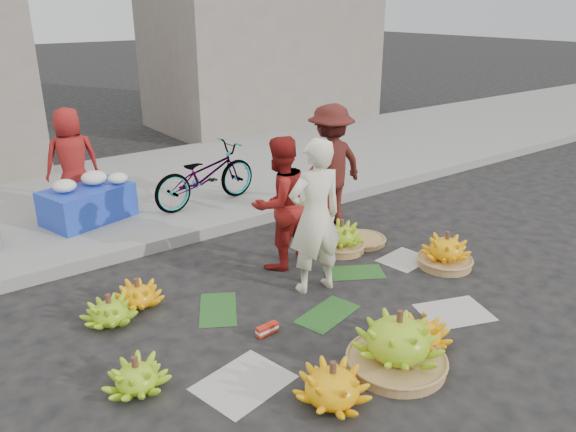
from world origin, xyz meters
TOP-DOWN VIEW (x-y plane):
  - ground at (0.00, 0.00)m, footprint 80.00×80.00m
  - curb at (0.00, 2.20)m, footprint 40.00×0.25m
  - sidewalk at (0.00, 4.30)m, footprint 40.00×4.00m
  - building_right at (4.50, 7.70)m, footprint 5.00×3.00m
  - newspaper_scatter at (0.00, -0.80)m, footprint 3.20×1.80m
  - banana_leaves at (-0.10, 0.20)m, footprint 2.00×1.00m
  - banana_bunch_0 at (-2.00, -0.18)m, footprint 0.46×0.46m
  - banana_bunch_1 at (-0.89, -1.19)m, footprint 0.64×0.64m
  - banana_bunch_2 at (-0.19, -1.17)m, footprint 0.82×0.82m
  - banana_bunch_3 at (0.22, -1.08)m, footprint 0.60×0.60m
  - banana_bunch_4 at (1.64, -0.18)m, footprint 0.66×0.66m
  - banana_bunch_5 at (0.98, 0.83)m, footprint 0.55×0.55m
  - banana_bunch_6 at (-1.82, 0.87)m, footprint 0.50×0.50m
  - banana_bunch_7 at (-1.49, 1.02)m, footprint 0.46×0.46m
  - basket_spare at (1.35, 0.84)m, footprint 0.55×0.55m
  - incense_stack at (-0.76, -0.14)m, footprint 0.22×0.08m
  - vendor_cream at (0.12, 0.29)m, footprint 0.64×0.48m
  - vendor_red at (0.16, 0.95)m, footprint 0.77×0.63m
  - man_striped at (1.44, 1.60)m, footprint 1.05×0.62m
  - flower_table at (-1.20, 3.32)m, footprint 1.21×0.94m
  - flower_vendor at (-1.20, 3.77)m, footprint 0.73×0.51m
  - bicycle at (0.34, 2.97)m, footprint 0.71×1.65m

SIDE VIEW (x-z plane):
  - ground at x=0.00m, z-range 0.00..0.00m
  - newspaper_scatter at x=0.00m, z-range 0.00..0.01m
  - banana_leaves at x=-0.10m, z-range 0.00..0.01m
  - basket_spare at x=1.35m, z-range 0.00..0.06m
  - incense_stack at x=-0.76m, z-range 0.01..0.09m
  - sidewalk at x=0.00m, z-range 0.00..0.12m
  - curb at x=0.00m, z-range 0.00..0.15m
  - banana_bunch_7 at x=-1.49m, z-range -0.02..0.27m
  - banana_bunch_0 at x=-2.00m, z-range -0.02..0.27m
  - banana_bunch_3 at x=0.22m, z-range -0.02..0.28m
  - banana_bunch_6 at x=-1.82m, z-range -0.02..0.28m
  - banana_bunch_1 at x=-0.89m, z-range -0.02..0.34m
  - banana_bunch_5 at x=0.98m, z-range -0.03..0.36m
  - banana_bunch_4 at x=1.64m, z-range -0.03..0.39m
  - banana_bunch_2 at x=-0.19m, z-range -0.03..0.50m
  - flower_table at x=-1.20m, z-range 0.07..0.69m
  - bicycle at x=0.34m, z-range 0.12..0.97m
  - vendor_red at x=0.16m, z-range 0.00..1.48m
  - vendor_cream at x=0.12m, z-range 0.00..1.60m
  - man_striped at x=1.44m, z-range 0.00..1.60m
  - flower_vendor at x=-1.20m, z-range 0.12..1.53m
  - building_right at x=4.50m, z-range 0.00..5.00m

